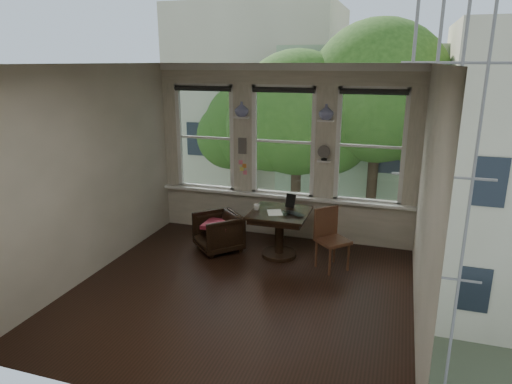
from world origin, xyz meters
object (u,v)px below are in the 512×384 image
(mug, at_px, (257,207))
(laptop, at_px, (293,215))
(armchair_left, at_px, (218,232))
(side_chair_right, at_px, (333,240))
(table, at_px, (279,234))

(mug, bearing_deg, laptop, -8.77)
(armchair_left, bearing_deg, mug, 49.32)
(side_chair_right, relative_size, mug, 9.37)
(table, height_order, mug, mug)
(laptop, bearing_deg, table, -172.45)
(side_chair_right, distance_m, laptop, 0.71)
(table, relative_size, side_chair_right, 0.98)
(laptop, bearing_deg, side_chair_right, 25.58)
(armchair_left, relative_size, laptop, 2.15)
(side_chair_right, distance_m, mug, 1.31)
(laptop, bearing_deg, armchair_left, -147.46)
(table, relative_size, armchair_left, 1.30)
(mug, bearing_deg, armchair_left, -174.95)
(table, xyz_separation_m, laptop, (0.24, -0.12, 0.39))
(armchair_left, xyz_separation_m, mug, (0.65, 0.06, 0.48))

